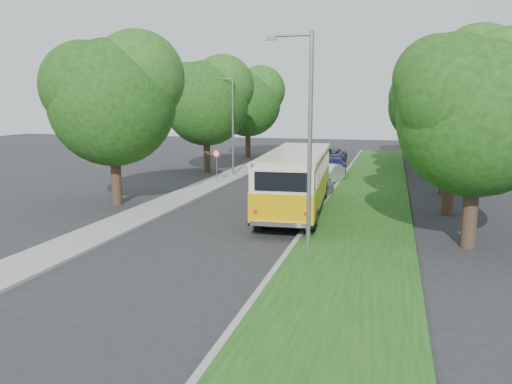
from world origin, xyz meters
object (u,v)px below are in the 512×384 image
(lamppost_near, at_px, (307,136))
(lamppost_far, at_px, (232,123))
(car_blue, at_px, (333,167))
(car_white, at_px, (325,174))
(vintage_bus, at_px, (296,182))
(car_silver, at_px, (319,187))
(car_grey, at_px, (328,156))

(lamppost_near, bearing_deg, lamppost_far, 115.71)
(lamppost_near, height_order, car_blue, lamppost_near)
(car_blue, bearing_deg, car_white, -95.38)
(lamppost_near, relative_size, vintage_bus, 0.73)
(car_silver, distance_m, car_white, 5.10)
(car_grey, bearing_deg, lamppost_far, -107.82)
(lamppost_near, xyz_separation_m, car_white, (-1.47, 16.64, -3.68))
(lamppost_near, distance_m, car_blue, 21.06)
(lamppost_near, xyz_separation_m, lamppost_far, (-8.91, 18.50, -0.25))
(vintage_bus, distance_m, car_blue, 13.84)
(lamppost_far, relative_size, car_white, 1.80)
(car_white, relative_size, car_blue, 0.86)
(car_blue, bearing_deg, vintage_bus, -95.39)
(lamppost_near, xyz_separation_m, car_silver, (-1.21, 11.55, -3.74))
(car_silver, bearing_deg, car_white, 95.88)
(lamppost_far, xyz_separation_m, vintage_bus, (7.23, -11.61, -2.50))
(vintage_bus, xyz_separation_m, car_blue, (0.29, 13.80, -0.92))
(car_white, distance_m, car_grey, 12.36)
(car_blue, height_order, car_grey, car_grey)
(lamppost_near, distance_m, car_white, 17.11)
(lamppost_far, height_order, vintage_bus, lamppost_far)
(car_white, height_order, car_blue, car_blue)
(lamppost_near, relative_size, car_silver, 2.17)
(car_silver, relative_size, car_white, 0.89)
(vintage_bus, xyz_separation_m, car_white, (0.21, 9.75, -0.93))
(lamppost_far, height_order, car_white, lamppost_far)
(car_white, xyz_separation_m, car_grey, (-1.41, 12.28, 0.04))
(lamppost_near, relative_size, car_blue, 1.66)
(lamppost_near, bearing_deg, vintage_bus, 103.68)
(lamppost_far, relative_size, vintage_bus, 0.69)
(car_grey, bearing_deg, car_blue, -67.49)
(lamppost_near, height_order, car_grey, lamppost_near)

